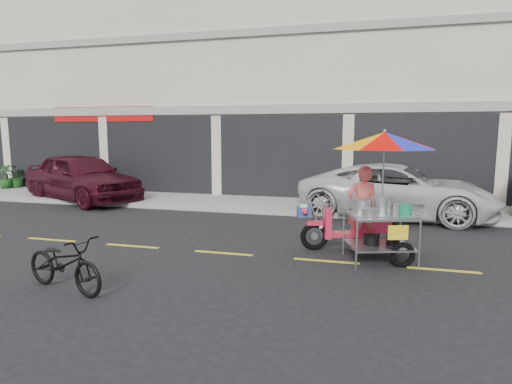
% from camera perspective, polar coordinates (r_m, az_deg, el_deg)
% --- Properties ---
extents(ground, '(90.00, 90.00, 0.00)m').
position_cam_1_polar(ground, '(8.06, 9.35, -9.10)').
color(ground, black).
extents(sidewalk, '(45.00, 3.00, 0.15)m').
position_cam_1_polar(sidewalk, '(13.39, 11.72, -1.94)').
color(sidewalk, gray).
rests_on(sidewalk, ground).
extents(shophouse_block, '(36.00, 8.11, 10.40)m').
position_cam_1_polar(shophouse_block, '(18.48, 22.08, 13.32)').
color(shophouse_block, beige).
rests_on(shophouse_block, ground).
extents(centerline, '(42.00, 0.10, 0.01)m').
position_cam_1_polar(centerline, '(8.06, 9.35, -9.07)').
color(centerline, gold).
rests_on(centerline, ground).
extents(maroon_sedan, '(5.23, 3.67, 1.65)m').
position_cam_1_polar(maroon_sedan, '(15.64, -22.20, 1.84)').
color(maroon_sedan, '#370A17').
rests_on(maroon_sedan, ground).
extents(white_pickup, '(5.62, 3.26, 1.47)m').
position_cam_1_polar(white_pickup, '(12.50, 18.30, 0.18)').
color(white_pickup, silver).
rests_on(white_pickup, ground).
extents(plant_tall, '(0.95, 0.86, 0.91)m').
position_cam_1_polar(plant_tall, '(19.46, -29.24, 1.87)').
color(plant_tall, '#194618').
rests_on(plant_tall, sidewalk).
extents(plant_short, '(0.59, 0.59, 0.93)m').
position_cam_1_polar(plant_short, '(19.37, -30.43, 1.78)').
color(plant_short, '#194618').
rests_on(plant_short, sidewalk).
extents(near_bicycle, '(1.71, 0.98, 0.85)m').
position_cam_1_polar(near_bicycle, '(7.04, -24.19, -8.66)').
color(near_bicycle, black).
rests_on(near_bicycle, ground).
extents(food_vendor_rig, '(2.79, 2.31, 2.42)m').
position_cam_1_polar(food_vendor_rig, '(8.29, 15.51, 1.88)').
color(food_vendor_rig, black).
rests_on(food_vendor_rig, ground).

